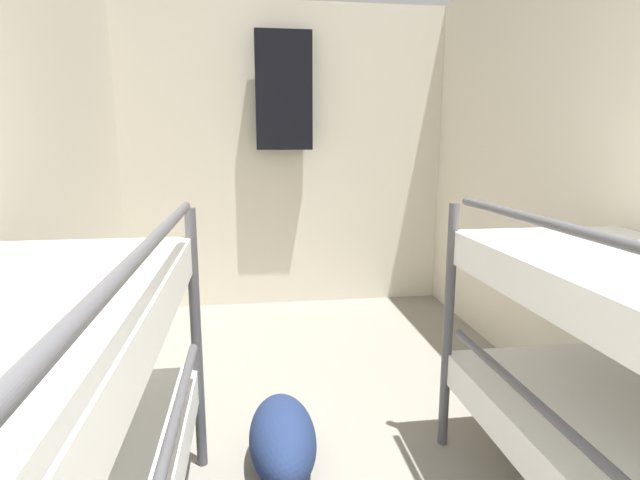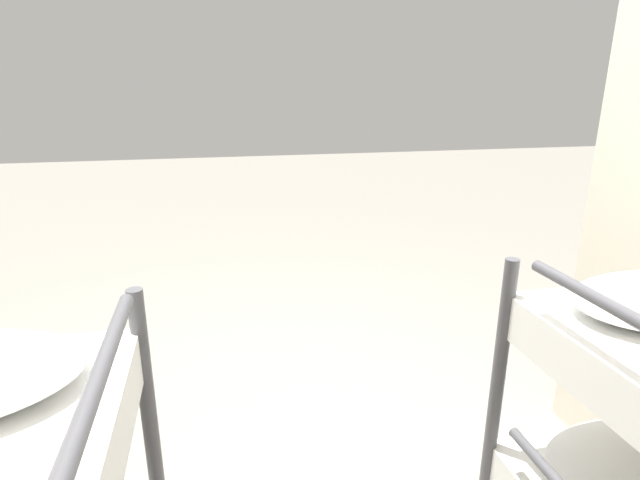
{
  "view_description": "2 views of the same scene",
  "coord_description": "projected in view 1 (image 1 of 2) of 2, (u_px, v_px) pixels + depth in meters",
  "views": [
    {
      "loc": [
        -0.32,
        0.32,
        1.37
      ],
      "look_at": [
        0.01,
        2.56,
        0.93
      ],
      "focal_mm": 28.0,
      "sensor_mm": 36.0,
      "label": 1
    },
    {
      "loc": [
        0.33,
        1.83,
        1.63
      ],
      "look_at": [
        0.05,
        0.54,
        1.21
      ],
      "focal_mm": 28.0,
      "sensor_mm": 36.0,
      "label": 2
    }
  ],
  "objects": [
    {
      "name": "duffel_bag",
      "position": [
        283.0,
        438.0,
        2.11
      ],
      "size": [
        0.28,
        0.57,
        0.28
      ],
      "color": "navy",
      "rests_on": "ground_plane"
    },
    {
      "name": "wall_back",
      "position": [
        286.0,
        159.0,
        4.14
      ],
      "size": [
        2.76,
        0.06,
        2.46
      ],
      "color": "beige",
      "rests_on": "ground_plane"
    },
    {
      "name": "hanging_coat",
      "position": [
        284.0,
        91.0,
        3.89
      ],
      "size": [
        0.44,
        0.12,
        0.9
      ],
      "color": "black"
    }
  ]
}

